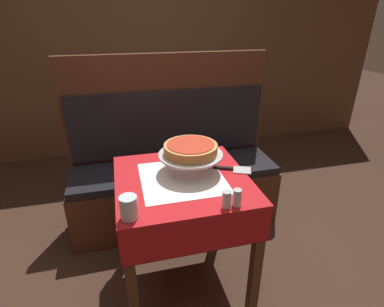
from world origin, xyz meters
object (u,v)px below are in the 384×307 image
at_px(pepper_shaker, 237,198).
at_px(deep_dish_pizza, 191,149).
at_px(pizza_server, 230,169).
at_px(condiment_caddy, 158,98).
at_px(dining_table_front, 182,197).
at_px(dining_table_rear, 163,109).
at_px(salt_shaker, 227,199).
at_px(water_glass_near, 129,208).
at_px(booth_bench, 174,177).
at_px(pizza_pan_stand, 191,155).

bearing_deg(pepper_shaker, deep_dish_pizza, 108.86).
height_order(pizza_server, condiment_caddy, condiment_caddy).
bearing_deg(dining_table_front, deep_dish_pizza, 44.07).
distance_m(dining_table_front, dining_table_rear, 1.59).
bearing_deg(salt_shaker, dining_table_rear, 89.54).
xyz_separation_m(water_glass_near, salt_shaker, (0.43, -0.03, -0.01)).
xyz_separation_m(pizza_server, salt_shaker, (-0.14, -0.33, 0.04)).
relative_size(dining_table_rear, pepper_shaker, 9.44).
bearing_deg(pizza_server, booth_bench, 106.84).
height_order(booth_bench, pepper_shaker, booth_bench).
xyz_separation_m(dining_table_rear, condiment_caddy, (-0.06, -0.10, 0.14)).
xyz_separation_m(booth_bench, pizza_server, (0.20, -0.67, 0.39)).
bearing_deg(water_glass_near, pepper_shaker, -3.17).
distance_m(dining_table_front, salt_shaker, 0.37).
height_order(dining_table_rear, condiment_caddy, condiment_caddy).
distance_m(water_glass_near, condiment_caddy, 1.80).
relative_size(salt_shaker, condiment_caddy, 0.57).
distance_m(deep_dish_pizza, condiment_caddy, 1.43).
relative_size(booth_bench, salt_shaker, 19.49).
bearing_deg(booth_bench, dining_table_rear, 85.35).
height_order(booth_bench, pizza_server, booth_bench).
height_order(booth_bench, condiment_caddy, booth_bench).
xyz_separation_m(pizza_server, water_glass_near, (-0.57, -0.31, 0.05)).
bearing_deg(pizza_server, salt_shaker, -113.51).
xyz_separation_m(pizza_pan_stand, deep_dish_pizza, (0.00, 0.00, 0.04)).
height_order(dining_table_front, pizza_pan_stand, pizza_pan_stand).
xyz_separation_m(dining_table_rear, pizza_pan_stand, (-0.09, -1.53, 0.19)).
bearing_deg(condiment_caddy, pizza_server, -82.59).
bearing_deg(condiment_caddy, water_glass_near, -102.25).
distance_m(dining_table_front, pizza_server, 0.31).
height_order(water_glass_near, salt_shaker, water_glass_near).
height_order(pizza_pan_stand, condiment_caddy, condiment_caddy).
distance_m(booth_bench, pepper_shaker, 1.09).
xyz_separation_m(pizza_pan_stand, water_glass_near, (-0.35, -0.34, -0.05)).
bearing_deg(booth_bench, deep_dish_pizza, -91.58).
distance_m(deep_dish_pizza, salt_shaker, 0.39).
relative_size(deep_dish_pizza, pizza_server, 1.16).
distance_m(pizza_server, salt_shaker, 0.37).
relative_size(pizza_pan_stand, condiment_caddy, 2.47).
xyz_separation_m(dining_table_rear, booth_bench, (-0.07, -0.89, -0.29)).
height_order(pizza_pan_stand, pizza_server, pizza_pan_stand).
distance_m(pizza_server, condiment_caddy, 1.47).
relative_size(deep_dish_pizza, condiment_caddy, 2.05).
bearing_deg(pepper_shaker, pizza_pan_stand, 108.86).
relative_size(dining_table_rear, deep_dish_pizza, 2.69).
distance_m(dining_table_front, pepper_shaker, 0.39).
height_order(pizza_server, salt_shaker, salt_shaker).
height_order(deep_dish_pizza, water_glass_near, deep_dish_pizza).
xyz_separation_m(salt_shaker, pepper_shaker, (0.05, 0.00, 0.00)).
xyz_separation_m(dining_table_front, salt_shaker, (0.14, -0.31, 0.16)).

